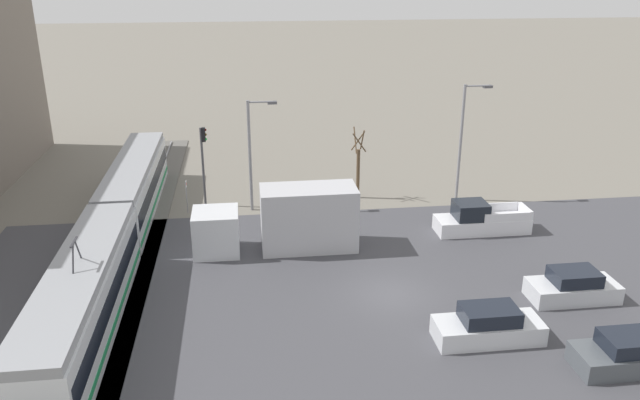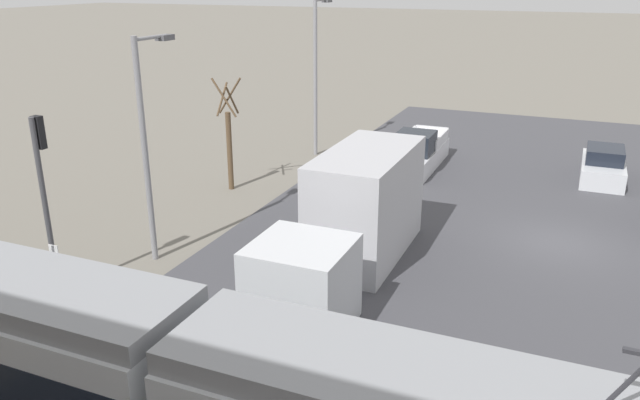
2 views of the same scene
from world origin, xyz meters
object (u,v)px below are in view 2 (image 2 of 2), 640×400
object	(u,v)px
street_lamp_mid_block	(148,134)
no_parking_sign	(57,274)
traffic_light_pole	(44,183)
street_tree	(229,140)
box_truck	(353,220)
sedan_car_1	(603,166)
street_lamp_near_crossing	(317,67)
light_rail_tram	(187,396)
pickup_truck	(418,153)

from	to	relation	value
street_lamp_mid_block	no_parking_sign	world-z (taller)	street_lamp_mid_block
traffic_light_pole	street_tree	size ratio (longest dim) A/B	1.08
street_tree	box_truck	bearing A→B (deg)	144.63
sedan_car_1	street_tree	xyz separation A→B (m)	(15.55, 7.84, 1.58)
street_lamp_near_crossing	traffic_light_pole	bearing A→B (deg)	86.49
box_truck	street_lamp_near_crossing	world-z (taller)	street_lamp_near_crossing
light_rail_tram	box_truck	bearing A→B (deg)	-89.10
street_tree	no_parking_sign	bearing A→B (deg)	96.90
street_tree	pickup_truck	bearing A→B (deg)	-137.92
box_truck	pickup_truck	size ratio (longest dim) A/B	1.64
light_rail_tram	no_parking_sign	world-z (taller)	light_rail_tram
box_truck	sedan_car_1	size ratio (longest dim) A/B	2.17
street_tree	no_parking_sign	world-z (taller)	street_tree
pickup_truck	street_lamp_near_crossing	world-z (taller)	street_lamp_near_crossing
sedan_car_1	street_lamp_near_crossing	distance (m)	14.87
box_truck	street_tree	distance (m)	9.74
light_rail_tram	box_truck	size ratio (longest dim) A/B	3.24
street_lamp_near_crossing	pickup_truck	bearing A→B (deg)	173.21
sedan_car_1	street_lamp_mid_block	xyz separation A→B (m)	(14.14, 15.11, 3.62)
street_lamp_mid_block	no_parking_sign	distance (m)	5.37
sedan_car_1	traffic_light_pole	size ratio (longest dim) A/B	0.79
traffic_light_pole	box_truck	bearing A→B (deg)	-147.57
street_tree	traffic_light_pole	bearing A→B (deg)	90.88
box_truck	street_lamp_mid_block	xyz separation A→B (m)	(6.53, 1.64, 2.57)
pickup_truck	street_tree	distance (m)	9.57
light_rail_tram	sedan_car_1	bearing A→B (deg)	-107.97
street_tree	no_parking_sign	size ratio (longest dim) A/B	2.24
sedan_car_1	traffic_light_pole	bearing A→B (deg)	50.11
traffic_light_pole	street_lamp_mid_block	distance (m)	3.61
light_rail_tram	street_lamp_near_crossing	xyz separation A→B (m)	(6.84, -22.21, 2.97)
pickup_truck	light_rail_tram	bearing A→B (deg)	92.84
traffic_light_pole	pickup_truck	bearing A→B (deg)	-112.07
light_rail_tram	sedan_car_1	distance (m)	24.22
street_lamp_near_crossing	street_lamp_mid_block	bearing A→B (deg)	90.65
street_tree	street_lamp_near_crossing	distance (m)	7.52
street_lamp_near_crossing	street_tree	bearing A→B (deg)	79.97
box_truck	no_parking_sign	size ratio (longest dim) A/B	4.14
street_tree	light_rail_tram	bearing A→B (deg)	118.02
box_truck	sedan_car_1	world-z (taller)	box_truck
light_rail_tram	no_parking_sign	xyz separation A→B (m)	(6.66, -3.44, -0.34)
sedan_car_1	pickup_truck	bearing A→B (deg)	9.99
street_tree	street_lamp_mid_block	xyz separation A→B (m)	(-1.40, 7.27, 2.04)
no_parking_sign	street_lamp_mid_block	bearing A→B (deg)	-89.78
pickup_truck	sedan_car_1	bearing A→B (deg)	-170.01
no_parking_sign	box_truck	bearing A→B (deg)	-136.78
box_truck	traffic_light_pole	size ratio (longest dim) A/B	1.70
box_truck	no_parking_sign	xyz separation A→B (m)	(6.51, 6.12, -0.40)
pickup_truck	street_lamp_near_crossing	distance (m)	6.98
traffic_light_pole	street_tree	xyz separation A→B (m)	(0.16, -10.57, -1.23)
box_truck	no_parking_sign	world-z (taller)	box_truck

